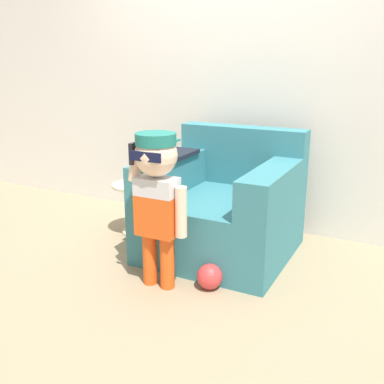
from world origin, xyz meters
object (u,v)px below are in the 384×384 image
object	(u,v)px
armchair	(223,209)
side_table	(137,203)
person_child	(157,187)
toy_ball	(210,277)

from	to	relation	value
armchair	side_table	xyz separation A→B (m)	(-0.77, 0.01, -0.08)
person_child	armchair	bearing A→B (deg)	78.04
side_table	armchair	bearing A→B (deg)	-0.88
armchair	toy_ball	size ratio (longest dim) A/B	6.25
person_child	side_table	xyz separation A→B (m)	(-0.62, 0.69, -0.40)
person_child	toy_ball	bearing A→B (deg)	19.40
armchair	toy_ball	distance (m)	0.65
toy_ball	armchair	bearing A→B (deg)	105.81
armchair	side_table	size ratio (longest dim) A/B	2.40
person_child	side_table	distance (m)	1.01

